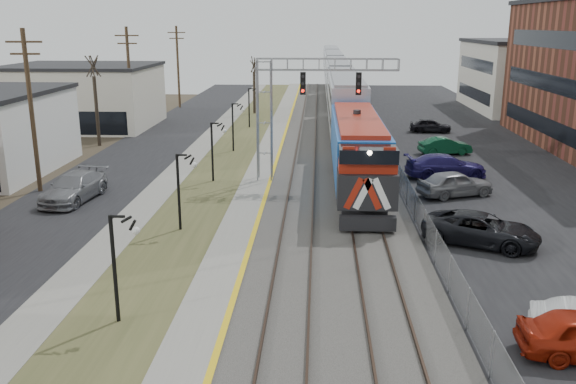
{
  "coord_description": "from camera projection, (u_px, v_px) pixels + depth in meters",
  "views": [
    {
      "loc": [
        2.98,
        -11.28,
        10.23
      ],
      "look_at": [
        1.62,
        16.26,
        2.6
      ],
      "focal_mm": 38.0,
      "sensor_mm": 36.0,
      "label": 1
    }
  ],
  "objects": [
    {
      "name": "car_street_b",
      "position": [
        74.0,
        188.0,
        36.19
      ],
      "size": [
        2.89,
        5.8,
        1.62
      ],
      "primitive_type": "imported",
      "rotation": [
        0.0,
        0.0,
        -0.11
      ],
      "color": "gray",
      "rests_on": "ground"
    },
    {
      "name": "parking_lot",
      "position": [
        487.0,
        162.0,
        46.65
      ],
      "size": [
        16.0,
        120.0,
        0.04
      ],
      "primitive_type": "cube",
      "color": "black",
      "rests_on": "ground"
    },
    {
      "name": "car_lot_g",
      "position": [
        430.0,
        126.0,
        59.09
      ],
      "size": [
        4.05,
        1.88,
        1.34
      ],
      "primitive_type": "imported",
      "rotation": [
        0.0,
        0.0,
        1.5
      ],
      "color": "black",
      "rests_on": "ground"
    },
    {
      "name": "lampposts",
      "position": [
        180.0,
        191.0,
        30.99
      ],
      "size": [
        0.14,
        62.14,
        4.0
      ],
      "color": "black",
      "rests_on": "ground"
    },
    {
      "name": "track_near",
      "position": [
        305.0,
        157.0,
        47.25
      ],
      "size": [
        1.58,
        120.0,
        0.15
      ],
      "color": "#2D2119",
      "rests_on": "ballast_bed"
    },
    {
      "name": "track_far",
      "position": [
        350.0,
        157.0,
        47.09
      ],
      "size": [
        1.58,
        120.0,
        0.15
      ],
      "color": "#2D2119",
      "rests_on": "ballast_bed"
    },
    {
      "name": "platform_edge",
      "position": [
        278.0,
        157.0,
        47.36
      ],
      "size": [
        0.24,
        120.0,
        0.01
      ],
      "primitive_type": "cube",
      "color": "gold",
      "rests_on": "platform"
    },
    {
      "name": "car_lot_e",
      "position": [
        455.0,
        184.0,
        37.14
      ],
      "size": [
        5.02,
        3.44,
        1.59
      ],
      "primitive_type": "imported",
      "rotation": [
        0.0,
        0.0,
        1.94
      ],
      "color": "gray",
      "rests_on": "ground"
    },
    {
      "name": "bare_trees",
      "position": [
        132.0,
        117.0,
        51.07
      ],
      "size": [
        12.3,
        42.3,
        5.95
      ],
      "color": "#382D23",
      "rests_on": "ground"
    },
    {
      "name": "fence",
      "position": [
        385.0,
        151.0,
        46.82
      ],
      "size": [
        0.04,
        120.0,
        1.6
      ],
      "primitive_type": "cube",
      "color": "gray",
      "rests_on": "ground"
    },
    {
      "name": "signal_gantry",
      "position": [
        291.0,
        99.0,
        39.13
      ],
      "size": [
        9.0,
        1.07,
        8.15
      ],
      "color": "gray",
      "rests_on": "ground"
    },
    {
      "name": "platform",
      "position": [
        266.0,
        158.0,
        47.44
      ],
      "size": [
        2.0,
        120.0,
        0.24
      ],
      "primitive_type": "cube",
      "color": "gray",
      "rests_on": "ground"
    },
    {
      "name": "sidewalk",
      "position": [
        190.0,
        158.0,
        47.74
      ],
      "size": [
        2.0,
        120.0,
        0.08
      ],
      "primitive_type": "cube",
      "color": "gray",
      "rests_on": "ground"
    },
    {
      "name": "car_lot_f",
      "position": [
        445.0,
        146.0,
        49.09
      ],
      "size": [
        4.34,
        2.18,
        1.37
      ],
      "primitive_type": "imported",
      "rotation": [
        0.0,
        0.0,
        1.76
      ],
      "color": "#0E472A",
      "rests_on": "ground"
    },
    {
      "name": "ballast_bed",
      "position": [
        331.0,
        159.0,
        47.2
      ],
      "size": [
        8.0,
        120.0,
        0.2
      ],
      "primitive_type": "cube",
      "color": "#595651",
      "rests_on": "ground"
    },
    {
      "name": "grass_median",
      "position": [
        228.0,
        159.0,
        47.6
      ],
      "size": [
        4.0,
        120.0,
        0.06
      ],
      "primitive_type": "cube",
      "color": "#444926",
      "rests_on": "ground"
    },
    {
      "name": "utility_poles",
      "position": [
        32.0,
        113.0,
        37.15
      ],
      "size": [
        0.28,
        80.28,
        10.0
      ],
      "color": "#4C3823",
      "rests_on": "ground"
    },
    {
      "name": "car_lot_d",
      "position": [
        446.0,
        167.0,
        41.66
      ],
      "size": [
        5.75,
        2.96,
        1.59
      ],
      "primitive_type": "imported",
      "rotation": [
        0.0,
        0.0,
        1.71
      ],
      "color": "navy",
      "rests_on": "ground"
    },
    {
      "name": "car_lot_c",
      "position": [
        481.0,
        230.0,
        28.98
      ],
      "size": [
        5.98,
        4.52,
        1.51
      ],
      "primitive_type": "imported",
      "rotation": [
        0.0,
        0.0,
        1.15
      ],
      "color": "black",
      "rests_on": "ground"
    },
    {
      "name": "train",
      "position": [
        337.0,
        79.0,
        83.36
      ],
      "size": [
        3.0,
        108.65,
        5.33
      ],
      "color": "blue",
      "rests_on": "ground"
    },
    {
      "name": "street_west",
      "position": [
        134.0,
        158.0,
        47.96
      ],
      "size": [
        7.0,
        120.0,
        0.04
      ],
      "primitive_type": "cube",
      "color": "black",
      "rests_on": "ground"
    }
  ]
}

